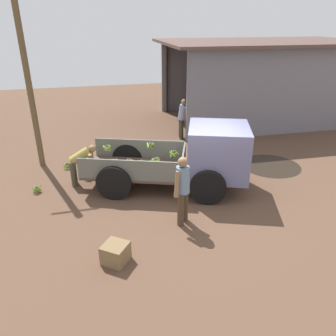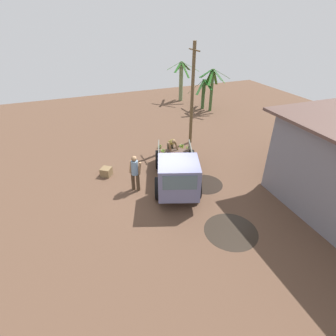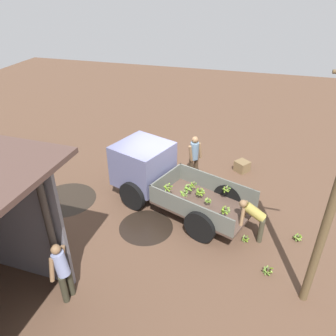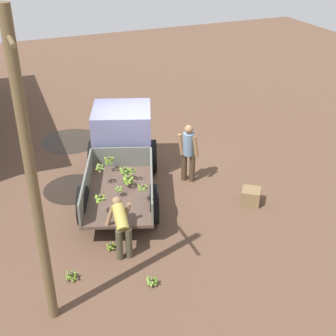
{
  "view_description": "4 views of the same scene",
  "coord_description": "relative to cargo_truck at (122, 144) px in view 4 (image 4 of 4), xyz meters",
  "views": [
    {
      "loc": [
        -2.94,
        -7.78,
        4.62
      ],
      "look_at": [
        -1.02,
        -0.21,
        1.06
      ],
      "focal_mm": 35.0,
      "sensor_mm": 36.0,
      "label": 1
    },
    {
      "loc": [
        8.89,
        -3.54,
        7.11
      ],
      "look_at": [
        -0.44,
        0.2,
        1.11
      ],
      "focal_mm": 28.0,
      "sensor_mm": 36.0,
      "label": 2
    },
    {
      "loc": [
        -2.88,
        9.3,
        6.75
      ],
      "look_at": [
        -0.26,
        0.06,
        1.06
      ],
      "focal_mm": 35.0,
      "sensor_mm": 36.0,
      "label": 3
    },
    {
      "loc": [
        -11.55,
        3.87,
        6.93
      ],
      "look_at": [
        -1.8,
        -0.21,
        1.07
      ],
      "focal_mm": 50.0,
      "sensor_mm": 36.0,
      "label": 4
    }
  ],
  "objects": [
    {
      "name": "ground",
      "position": [
        -0.09,
        -0.44,
        -1.04
      ],
      "size": [
        36.0,
        36.0,
        0.0
      ],
      "primitive_type": "plane",
      "color": "brown"
    },
    {
      "name": "mud_patch_0",
      "position": [
        2.95,
        0.93,
        -1.03
      ],
      "size": [
        2.03,
        2.03,
        0.01
      ],
      "primitive_type": "cylinder",
      "color": "#2B231B",
      "rests_on": "ground"
    },
    {
      "name": "mud_patch_1",
      "position": [
        -0.19,
        1.55,
        -1.03
      ],
      "size": [
        1.68,
        1.68,
        0.01
      ],
      "primitive_type": "cylinder",
      "color": "black",
      "rests_on": "ground"
    },
    {
      "name": "cargo_truck",
      "position": [
        0.0,
        0.0,
        0.0
      ],
      "size": [
        4.98,
        3.21,
        1.93
      ],
      "rotation": [
        0.0,
        0.0,
        -0.35
      ],
      "color": "brown",
      "rests_on": "ground"
    },
    {
      "name": "utility_pole",
      "position": [
        -4.7,
        2.95,
        1.95
      ],
      "size": [
        1.22,
        0.19,
        5.84
      ],
      "color": "brown",
      "rests_on": "ground"
    },
    {
      "name": "person_foreground_visitor",
      "position": [
        -1.01,
        -1.64,
        -0.06
      ],
      "size": [
        0.52,
        0.55,
        1.75
      ],
      "rotation": [
        0.0,
        0.0,
        2.45
      ],
      "color": "#443323",
      "rests_on": "ground"
    },
    {
      "name": "person_worker_loading",
      "position": [
        -3.36,
        1.11,
        -0.28
      ],
      "size": [
        0.81,
        0.65,
        1.25
      ],
      "rotation": [
        0.0,
        0.0,
        -0.09
      ],
      "color": "#433E2D",
      "rests_on": "ground"
    },
    {
      "name": "banana_bunch_on_ground_0",
      "position": [
        -3.85,
        2.41,
        -0.92
      ],
      "size": [
        0.28,
        0.28,
        0.21
      ],
      "color": "#453E2D",
      "rests_on": "ground"
    },
    {
      "name": "banana_bunch_on_ground_1",
      "position": [
        -3.2,
        1.34,
        -0.93
      ],
      "size": [
        0.22,
        0.22,
        0.19
      ],
      "color": "#4E4633",
      "rests_on": "ground"
    },
    {
      "name": "banana_bunch_on_ground_2",
      "position": [
        -4.67,
        0.89,
        -0.92
      ],
      "size": [
        0.25,
        0.26,
        0.2
      ],
      "color": "brown",
      "rests_on": "ground"
    },
    {
      "name": "wooden_crate_0",
      "position": [
        -2.75,
        -2.69,
        -0.82
      ],
      "size": [
        0.68,
        0.68,
        0.42
      ],
      "primitive_type": "cube",
      "rotation": [
        0.0,
        0.0,
        0.92
      ],
      "color": "brown",
      "rests_on": "ground"
    }
  ]
}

